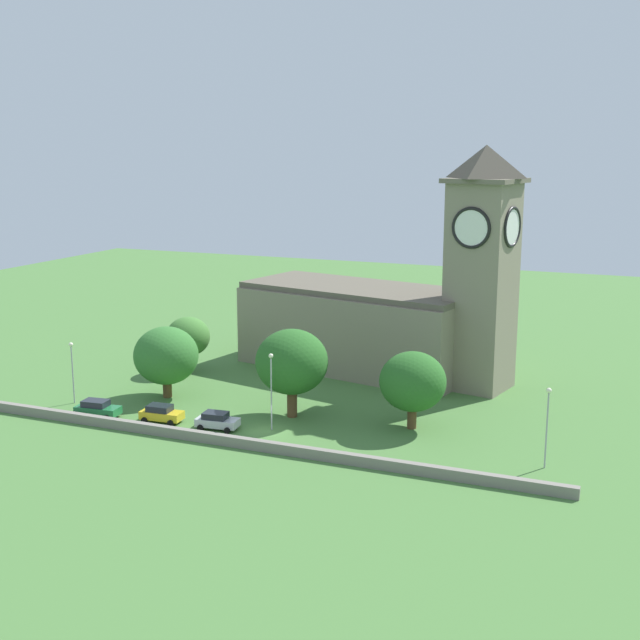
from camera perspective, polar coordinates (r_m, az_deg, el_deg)
name	(u,v)px	position (r m, az deg, el deg)	size (l,w,h in m)	color
ground_plane	(324,389)	(92.02, 0.27, -4.81)	(200.00, 200.00, 0.00)	#477538
church	(386,314)	(97.76, 4.62, 0.43)	(34.65, 18.19, 26.69)	gray
quay_barrier	(242,443)	(74.91, -5.46, -8.45)	(58.28, 0.70, 0.95)	gray
car_green	(97,408)	(85.54, -15.17, -5.93)	(4.62, 2.57, 1.71)	#1E6B38
car_yellow	(161,413)	(82.62, -10.94, -6.37)	(4.29, 2.37, 1.71)	gold
car_silver	(217,421)	(79.79, -7.15, -6.93)	(4.22, 2.47, 1.64)	silver
streetlamp_west_end	(72,362)	(89.73, -16.80, -2.83)	(0.44, 0.44, 6.57)	#9EA0A5
streetlamp_west_mid	(271,380)	(77.79, -3.40, -4.15)	(0.44, 0.44, 7.52)	#9EA0A5
streetlamp_central	(548,415)	(71.23, 15.49, -6.35)	(0.44, 0.44, 7.00)	#9EA0A5
tree_by_tower	(188,337)	(99.30, -9.13, -1.15)	(5.23, 5.23, 6.67)	brown
tree_churchyard	(413,382)	(78.74, 6.44, -4.27)	(6.38, 6.38, 7.52)	brown
tree_riverside_east	(166,356)	(89.49, -10.61, -2.45)	(6.91, 6.91, 7.73)	brown
tree_riverside_west	(292,362)	(81.39, -1.97, -2.93)	(7.22, 7.22, 8.92)	brown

